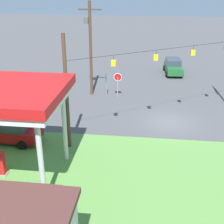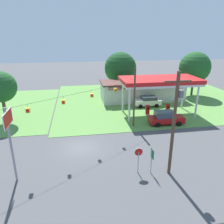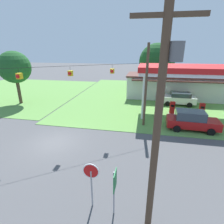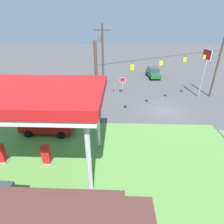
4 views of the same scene
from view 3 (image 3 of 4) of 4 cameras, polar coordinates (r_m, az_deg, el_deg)
The scene contains 15 objects.
ground_plane at distance 15.70m, azimuth -18.14°, elevation -9.46°, with size 160.00×160.00×0.00m, color #4C4C4F.
grass_verge_station_corner at distance 30.62m, azimuth 23.72°, elevation 4.26°, with size 36.00×28.00×0.04m, color #5B8E42.
grass_verge_opposite_corner at distance 36.95m, azimuth -28.52°, elevation 5.99°, with size 24.00×24.00×0.04m, color #5B8E42.
gas_station_canopy at distance 21.42m, azimuth 24.83°, elevation 12.16°, with size 11.61×5.87×5.70m.
gas_station_store at distance 29.79m, azimuth 20.26°, elevation 7.90°, with size 15.54×6.23×3.61m.
fuel_pump_near at distance 22.02m, azimuth 19.02°, elevation 1.12°, with size 0.71×0.56×1.55m.
fuel_pump_far at distance 22.76m, azimuth 27.21°, elevation 0.56°, with size 0.71×0.56×1.55m.
car_at_pumps_front at distance 18.46m, azimuth 24.55°, elevation -2.48°, with size 4.83×2.25×1.90m.
car_at_pumps_rear at distance 26.04m, azimuth 20.90°, elevation 4.17°, with size 4.62×2.23×1.78m.
stop_sign_roadside at distance 8.81m, azimuth -6.83°, elevation -20.06°, with size 0.80×0.08×2.50m.
route_sign at distance 8.49m, azimuth 0.87°, elevation -22.67°, with size 0.10×0.70×2.40m.
utility_pole_main at distance 6.32m, azimuth 15.20°, elevation -2.28°, with size 2.20×0.44×9.18m.
signal_span_gantry at distance 14.14m, azimuth -20.06°, elevation 6.15°, with size 14.76×10.24×7.97m.
tree_behind_station at distance 34.91m, azimuth 14.42°, elevation 15.72°, with size 6.55×6.55×8.48m.
tree_west_verge at distance 27.62m, azimuth -29.21°, elevation 12.59°, with size 4.24×4.24×7.21m.
Camera 3 is at (7.16, -11.81, 7.47)m, focal length 28.00 mm.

